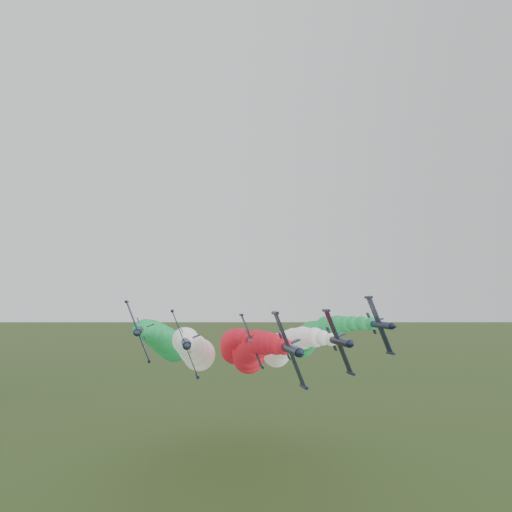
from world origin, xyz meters
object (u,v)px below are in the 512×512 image
Objects in this scene: jet_inner_left at (194,349)px; jet_trail at (234,346)px; jet_outer_left at (166,342)px; jet_outer_right at (310,338)px; jet_inner_right at (282,348)px; jet_lead at (250,353)px.

jet_trail is at bearing 51.20° from jet_inner_left.
jet_outer_right is (40.66, -2.89, 0.81)m from jet_outer_left.
jet_outer_left is at bearing 175.93° from jet_outer_right.
jet_inner_left is at bearing 175.59° from jet_inner_right.
jet_outer_left is (-20.51, 20.64, 1.28)m from jet_lead.
jet_outer_left is at bearing 134.83° from jet_lead.
jet_inner_left is 1.01× the size of jet_trail.
jet_inner_right is (23.22, -1.79, 0.15)m from jet_inner_left.
jet_outer_left reaches higher than jet_inner_right.
jet_inner_right is 32.40m from jet_outer_left.
jet_outer_left is 1.00× the size of jet_outer_right.
jet_inner_right is at bearing -4.41° from jet_inner_left.
jet_outer_right reaches higher than jet_inner_left.
jet_lead is at bearing -45.17° from jet_outer_left.
jet_outer_right is 1.00× the size of jet_trail.
jet_outer_right reaches higher than jet_trail.
jet_lead is 17.72m from jet_inner_left.
jet_trail is at bearing 121.73° from jet_inner_right.
jet_outer_right is (10.05, 7.63, 2.08)m from jet_inner_right.
jet_trail is (-10.72, 17.34, -1.00)m from jet_inner_right.
jet_inner_right is 1.00× the size of jet_outer_right.
jet_inner_right is at bearing -142.79° from jet_outer_right.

